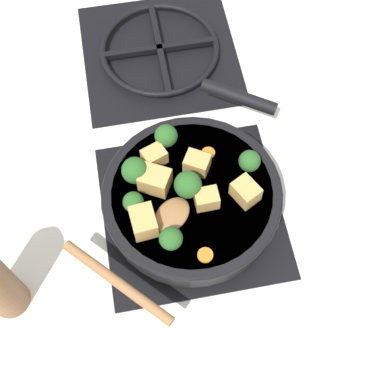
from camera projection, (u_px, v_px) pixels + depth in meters
The scene contains 20 objects.
ground_plane at pixel (192, 212), 0.94m from camera, with size 2.40×2.40×0.00m, color silver.
front_burner_grate at pixel (192, 209), 0.93m from camera, with size 0.31×0.31×0.03m.
rear_burner_grate at pixel (160, 51), 1.09m from camera, with size 0.31×0.31×0.03m.
skillet_pan at pixel (192, 197), 0.89m from camera, with size 0.34×0.38×0.05m.
wooden_spoon at pixel (144, 250), 0.82m from camera, with size 0.22×0.21×0.02m.
tofu_cube_center_large at pixel (207, 199), 0.85m from camera, with size 0.04×0.03×0.03m, color tan.
tofu_cube_near_handle at pixel (154, 156), 0.88m from camera, with size 0.04×0.03×0.03m, color tan.
tofu_cube_east_chunk at pixel (155, 180), 0.86m from camera, with size 0.05×0.04×0.04m, color tan.
tofu_cube_west_chunk at pixel (246, 192), 0.85m from camera, with size 0.04×0.03×0.03m, color tan.
tofu_cube_back_piece at pixel (197, 163), 0.88m from camera, with size 0.04×0.03×0.03m, color tan.
tofu_cube_front_piece at pixel (144, 222), 0.83m from camera, with size 0.05×0.04×0.04m, color tan.
broccoli_floret_near_spoon at pixel (133, 202), 0.84m from camera, with size 0.03×0.03×0.04m.
broccoli_floret_center_top at pixel (135, 171), 0.86m from camera, with size 0.04×0.04×0.05m.
broccoli_floret_east_rim at pixel (171, 239), 0.81m from camera, with size 0.04×0.04×0.04m.
broccoli_floret_west_rim at pixel (166, 136), 0.89m from camera, with size 0.04×0.04×0.05m.
broccoli_floret_north_edge at pixel (187, 183), 0.85m from camera, with size 0.04×0.04×0.05m.
broccoli_floret_south_cluster at pixel (250, 161), 0.87m from camera, with size 0.04×0.04×0.04m.
carrot_slice_orange_thin at pixel (203, 256), 0.82m from camera, with size 0.02×0.02×0.01m, color orange.
carrot_slice_near_center at pixel (208, 153), 0.90m from camera, with size 0.02×0.02×0.01m, color orange.
carrot_slice_edge_slice at pixel (138, 165), 0.89m from camera, with size 0.02×0.02×0.01m, color orange.
Camera 1 is at (-0.07, -0.38, 0.86)m, focal length 50.00 mm.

